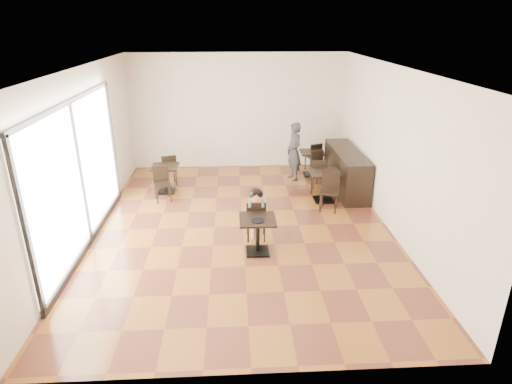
{
  "coord_description": "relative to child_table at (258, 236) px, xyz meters",
  "views": [
    {
      "loc": [
        -0.17,
        -7.98,
        3.99
      ],
      "look_at": [
        0.25,
        -0.57,
        1.0
      ],
      "focal_mm": 30.0,
      "sensor_mm": 36.0,
      "label": 1
    }
  ],
  "objects": [
    {
      "name": "chair_left_a",
      "position": [
        -2.09,
        3.66,
        0.07
      ],
      "size": [
        0.46,
        0.46,
        0.82
      ],
      "primitive_type": null,
      "rotation": [
        0.0,
        0.0,
        3.44
      ],
      "color": "black",
      "rests_on": "floor"
    },
    {
      "name": "pizza_slice",
      "position": [
        0.0,
        0.36,
        0.56
      ],
      "size": [
        0.24,
        0.19,
        0.06
      ],
      "primitive_type": null,
      "color": "#EAB66F",
      "rests_on": "child"
    },
    {
      "name": "chair_mid_b",
      "position": [
        1.71,
        1.8,
        0.09
      ],
      "size": [
        0.5,
        0.5,
        0.88
      ],
      "primitive_type": null,
      "rotation": [
        0.0,
        0.0,
        -0.32
      ],
      "color": "black",
      "rests_on": "floor"
    },
    {
      "name": "plate",
      "position": [
        0.0,
        -0.1,
        0.35
      ],
      "size": [
        0.23,
        0.23,
        0.01
      ],
      "primitive_type": "cylinder",
      "color": "black",
      "rests_on": "child_table"
    },
    {
      "name": "cafe_table_back",
      "position": [
        1.73,
        4.17,
        -0.01
      ],
      "size": [
        0.81,
        0.81,
        0.67
      ],
      "primitive_type": null,
      "rotation": [
        0.0,
        0.0,
        0.32
      ],
      "color": "black",
      "rests_on": "floor"
    },
    {
      "name": "wall_right",
      "position": [
        2.75,
        1.07,
        1.26
      ],
      "size": [
        0.01,
        8.0,
        3.2
      ],
      "primitive_type": "cube",
      "color": "white",
      "rests_on": "floor"
    },
    {
      "name": "floor",
      "position": [
        -0.25,
        1.07,
        -0.34
      ],
      "size": [
        6.0,
        8.0,
        0.01
      ],
      "primitive_type": "cube",
      "color": "#925722",
      "rests_on": "ground"
    },
    {
      "name": "adult_patron",
      "position": [
        1.19,
        3.87,
        0.43
      ],
      "size": [
        0.53,
        0.65,
        1.54
      ],
      "primitive_type": "imported",
      "rotation": [
        0.0,
        0.0,
        -1.25
      ],
      "color": "#333438",
      "rests_on": "floor"
    },
    {
      "name": "chair_back_a",
      "position": [
        1.84,
        4.57,
        0.06
      ],
      "size": [
        0.46,
        0.46,
        0.81
      ],
      "primitive_type": null,
      "rotation": [
        0.0,
        0.0,
        3.47
      ],
      "color": "black",
      "rests_on": "floor"
    },
    {
      "name": "child_table",
      "position": [
        0.0,
        0.0,
        0.0
      ],
      "size": [
        0.65,
        0.65,
        0.69
      ],
      "primitive_type": null,
      "color": "black",
      "rests_on": "floor"
    },
    {
      "name": "ceiling",
      "position": [
        -0.25,
        1.07,
        2.86
      ],
      "size": [
        6.0,
        8.0,
        0.01
      ],
      "primitive_type": "cube",
      "color": "silver",
      "rests_on": "floor"
    },
    {
      "name": "child_chair",
      "position": [
        0.0,
        0.55,
        0.07
      ],
      "size": [
        0.37,
        0.37,
        0.83
      ],
      "primitive_type": null,
      "rotation": [
        0.0,
        0.0,
        3.14
      ],
      "color": "black",
      "rests_on": "floor"
    },
    {
      "name": "chair_mid_a",
      "position": [
        1.71,
        2.9,
        0.09
      ],
      "size": [
        0.5,
        0.5,
        0.88
      ],
      "primitive_type": null,
      "rotation": [
        0.0,
        0.0,
        2.82
      ],
      "color": "black",
      "rests_on": "floor"
    },
    {
      "name": "service_counter",
      "position": [
        2.4,
        3.07,
        0.16
      ],
      "size": [
        0.6,
        2.4,
        1.0
      ],
      "primitive_type": "cube",
      "color": "black",
      "rests_on": "floor"
    },
    {
      "name": "wall_front",
      "position": [
        -0.25,
        -2.93,
        1.26
      ],
      "size": [
        6.0,
        0.01,
        3.2
      ],
      "primitive_type": "cube",
      "color": "white",
      "rests_on": "floor"
    },
    {
      "name": "wall_back",
      "position": [
        -0.25,
        5.07,
        1.26
      ],
      "size": [
        6.0,
        0.01,
        3.2
      ],
      "primitive_type": "cube",
      "color": "white",
      "rests_on": "floor"
    },
    {
      "name": "wall_left",
      "position": [
        -3.25,
        1.07,
        1.26
      ],
      "size": [
        0.01,
        8.0,
        3.2
      ],
      "primitive_type": "cube",
      "color": "white",
      "rests_on": "floor"
    },
    {
      "name": "cafe_table_mid",
      "position": [
        1.71,
        2.35,
        0.02
      ],
      "size": [
        0.87,
        0.87,
        0.73
      ],
      "primitive_type": null,
      "rotation": [
        0.0,
        0.0,
        -0.32
      ],
      "color": "black",
      "rests_on": "floor"
    },
    {
      "name": "chair_left_b",
      "position": [
        -2.09,
        2.56,
        0.07
      ],
      "size": [
        0.46,
        0.46,
        0.82
      ],
      "primitive_type": null,
      "rotation": [
        0.0,
        0.0,
        0.3
      ],
      "color": "black",
      "rests_on": "floor"
    },
    {
      "name": "cafe_table_left",
      "position": [
        -2.09,
        3.11,
        -0.0
      ],
      "size": [
        0.81,
        0.81,
        0.68
      ],
      "primitive_type": null,
      "rotation": [
        0.0,
        0.0,
        0.3
      ],
      "color": "black",
      "rests_on": "floor"
    },
    {
      "name": "storefront_window",
      "position": [
        -3.22,
        0.57,
        1.06
      ],
      "size": [
        0.04,
        4.5,
        2.6
      ],
      "primitive_type": "cube",
      "color": "white",
      "rests_on": "floor"
    },
    {
      "name": "child",
      "position": [
        0.0,
        0.55,
        0.18
      ],
      "size": [
        0.37,
        0.52,
        1.04
      ],
      "primitive_type": null,
      "color": "slate",
      "rests_on": "child_chair"
    },
    {
      "name": "chair_back_b",
      "position": [
        1.84,
        3.62,
        0.06
      ],
      "size": [
        0.46,
        0.46,
        0.81
      ],
      "primitive_type": null,
      "rotation": [
        0.0,
        0.0,
        0.32
      ],
      "color": "black",
      "rests_on": "floor"
    }
  ]
}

